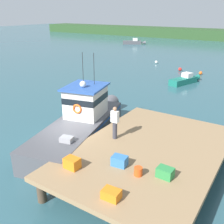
# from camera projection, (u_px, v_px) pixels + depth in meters

# --- Properties ---
(ground_plane) EXTENTS (200.00, 200.00, 0.00)m
(ground_plane) POSITION_uv_depth(u_px,v_px,m) (70.00, 145.00, 14.76)
(ground_plane) COLOR #2D5660
(dock) EXTENTS (6.00, 9.00, 1.20)m
(dock) POSITION_uv_depth(u_px,v_px,m) (149.00, 151.00, 11.95)
(dock) COLOR #4C3D2D
(dock) RESTS_ON ground
(main_fishing_boat) EXTENTS (4.31, 9.96, 4.80)m
(main_fishing_boat) POSITION_uv_depth(u_px,v_px,m) (82.00, 122.00, 15.19)
(main_fishing_boat) COLOR #4C4C51
(main_fishing_boat) RESTS_ON ground
(crate_single_by_cleat) EXTENTS (0.65, 0.51, 0.40)m
(crate_single_by_cleat) POSITION_uv_depth(u_px,v_px,m) (120.00, 161.00, 10.57)
(crate_single_by_cleat) COLOR #3370B2
(crate_single_by_cleat) RESTS_ON dock
(crate_single_far) EXTENTS (0.62, 0.47, 0.32)m
(crate_single_far) POSITION_uv_depth(u_px,v_px,m) (111.00, 194.00, 8.72)
(crate_single_far) COLOR orange
(crate_single_far) RESTS_ON dock
(crate_stack_near_edge) EXTENTS (0.61, 0.45, 0.43)m
(crate_stack_near_edge) POSITION_uv_depth(u_px,v_px,m) (72.00, 163.00, 10.40)
(crate_stack_near_edge) COLOR orange
(crate_stack_near_edge) RESTS_ON dock
(crate_stack_mid_dock) EXTENTS (0.62, 0.46, 0.38)m
(crate_stack_mid_dock) POSITION_uv_depth(u_px,v_px,m) (165.00, 173.00, 9.83)
(crate_stack_mid_dock) COLOR #2D8442
(crate_stack_mid_dock) RESTS_ON dock
(bait_bucket) EXTENTS (0.32, 0.32, 0.34)m
(bait_bucket) POSITION_uv_depth(u_px,v_px,m) (138.00, 171.00, 9.94)
(bait_bucket) COLOR #E04C19
(bait_bucket) RESTS_ON dock
(deckhand_by_the_boat) EXTENTS (0.36, 0.22, 1.63)m
(deckhand_by_the_boat) POSITION_uv_depth(u_px,v_px,m) (115.00, 122.00, 12.56)
(deckhand_by_the_boat) COLOR #383842
(deckhand_by_the_boat) RESTS_ON dock
(moored_boat_near_channel) EXTENTS (4.70, 3.42, 1.25)m
(moored_boat_near_channel) POSITION_uv_depth(u_px,v_px,m) (134.00, 42.00, 57.39)
(moored_boat_near_channel) COLOR #4C4C51
(moored_boat_near_channel) RESTS_ON ground
(moored_boat_outer_mooring) EXTENTS (2.13, 4.21, 1.06)m
(moored_boat_outer_mooring) POSITION_uv_depth(u_px,v_px,m) (185.00, 80.00, 26.91)
(moored_boat_outer_mooring) COLOR #196B5B
(moored_boat_outer_mooring) RESTS_ON ground
(mooring_buoy_inshore) EXTENTS (0.40, 0.40, 0.40)m
(mooring_buoy_inshore) POSITION_uv_depth(u_px,v_px,m) (156.00, 62.00, 36.90)
(mooring_buoy_inshore) COLOR silver
(mooring_buoy_inshore) RESTS_ON ground
(mooring_buoy_channel_marker) EXTENTS (0.39, 0.39, 0.39)m
(mooring_buoy_channel_marker) POSITION_uv_depth(u_px,v_px,m) (201.00, 73.00, 30.59)
(mooring_buoy_channel_marker) COLOR #EA5B19
(mooring_buoy_channel_marker) RESTS_ON ground
(mooring_buoy_spare_mooring) EXTENTS (0.41, 0.41, 0.41)m
(mooring_buoy_spare_mooring) POSITION_uv_depth(u_px,v_px,m) (180.00, 69.00, 32.46)
(mooring_buoy_spare_mooring) COLOR red
(mooring_buoy_spare_mooring) RESTS_ON ground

